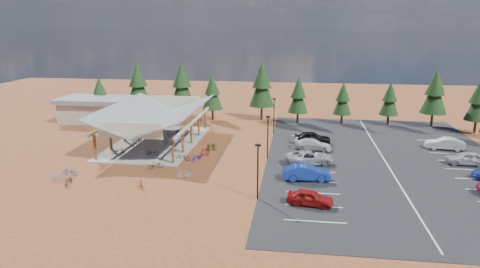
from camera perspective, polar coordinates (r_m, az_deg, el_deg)
ground at (r=49.00m, az=-2.36°, el=-3.76°), size 140.00×140.00×0.00m
asphalt_lot at (r=52.14m, az=18.75°, el=-3.39°), size 27.00×44.00×0.04m
concrete_pad at (r=57.93m, az=-10.91°, el=-1.08°), size 10.60×18.60×0.10m
bike_pavilion at (r=57.06m, az=-11.09°, el=2.57°), size 11.65×19.40×4.97m
outbuilding at (r=72.74m, az=-18.74°, el=3.17°), size 11.00×7.00×3.90m
lamp_post_0 at (r=38.01m, az=2.39°, el=-4.50°), size 0.50×0.25×5.14m
lamp_post_1 at (r=49.47m, az=3.73°, el=-0.01°), size 0.50×0.25×5.14m
lamp_post_2 at (r=61.14m, az=4.56°, el=2.77°), size 0.50×0.25×5.14m
trash_bin_0 at (r=53.17m, az=-4.04°, el=-1.81°), size 0.60×0.60×0.90m
trash_bin_1 at (r=53.46m, az=-3.41°, el=-1.71°), size 0.60×0.60×0.90m
pine_0 at (r=75.64m, az=-18.20°, el=5.26°), size 2.93×2.93×6.82m
pine_1 at (r=74.30m, az=-13.44°, el=6.57°), size 3.94×3.94×9.18m
pine_2 at (r=71.78m, az=-7.76°, el=6.63°), size 4.00×4.00×9.32m
pine_3 at (r=69.51m, az=-3.72°, el=5.63°), size 3.29×3.29×7.66m
pine_4 at (r=69.65m, az=2.94°, el=6.60°), size 4.08×4.08×9.50m
pine_5 at (r=67.67m, az=7.78°, el=5.14°), size 3.17×3.17×7.39m
pine_6 at (r=68.53m, az=13.55°, el=4.60°), size 2.85×2.85×6.64m
pine_7 at (r=69.71m, az=19.34°, el=4.45°), size 2.94×2.94×6.84m
pine_8 at (r=70.87m, az=24.55°, el=5.13°), size 3.80×3.80×8.86m
pine_13 at (r=69.66m, az=29.22°, el=3.92°), size 3.36×3.36×7.83m
bike_0 at (r=53.67m, az=-15.91°, el=-2.13°), size 1.64×1.03×0.82m
bike_1 at (r=57.80m, az=-13.66°, el=-0.65°), size 1.91×1.05×1.11m
bike_2 at (r=58.67m, az=-13.03°, el=-0.53°), size 1.63×0.70×0.83m
bike_3 at (r=64.70m, az=-11.08°, el=1.01°), size 1.60×0.86×0.93m
bike_4 at (r=52.08m, az=-11.60°, el=-2.34°), size 1.66×0.68×0.85m
bike_5 at (r=56.03m, az=-9.49°, el=-0.94°), size 1.82×0.81×1.06m
bike_6 at (r=60.34m, az=-8.80°, el=0.17°), size 2.00×1.16×1.00m
bike_7 at (r=61.33m, az=-7.63°, el=0.50°), size 1.84×0.56×1.10m
bike_8 at (r=45.26m, az=-21.89°, el=-5.78°), size 0.92×1.86×0.93m
bike_9 at (r=47.03m, az=-23.10°, el=-5.18°), size 1.46×1.21×0.90m
bike_10 at (r=48.04m, az=-21.71°, el=-4.65°), size 1.70×0.71×0.87m
bike_11 at (r=42.33m, az=-13.04°, el=-6.40°), size 1.11×1.76×1.03m
bike_12 at (r=47.53m, az=-11.19°, el=-4.08°), size 1.66×1.35×0.85m
bike_13 at (r=44.25m, az=-7.47°, el=-5.31°), size 1.53×0.90×0.89m
bike_14 at (r=49.48m, az=-5.81°, el=-3.08°), size 1.24×1.87×0.93m
bike_15 at (r=50.78m, az=-4.80°, el=-2.54°), size 1.36×1.68×1.02m
bike_16 at (r=49.83m, az=-7.62°, el=-3.04°), size 1.77×0.88×0.89m
car_0 at (r=37.96m, az=9.33°, el=-8.36°), size 4.18×2.20×1.36m
car_1 at (r=43.68m, az=8.88°, el=-5.09°), size 4.96×2.15×1.59m
car_2 at (r=48.64m, az=9.22°, el=-3.12°), size 5.75×3.52×1.49m
car_3 at (r=54.24m, az=9.71°, el=-1.38°), size 4.75×2.36×1.33m
car_4 at (r=56.93m, az=9.63°, el=-0.47°), size 4.88×2.38×1.61m
car_8 at (r=54.03m, az=27.96°, el=-2.88°), size 4.46×2.02×1.49m
car_9 at (r=59.39m, az=25.63°, el=-1.15°), size 4.73×2.15×1.51m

